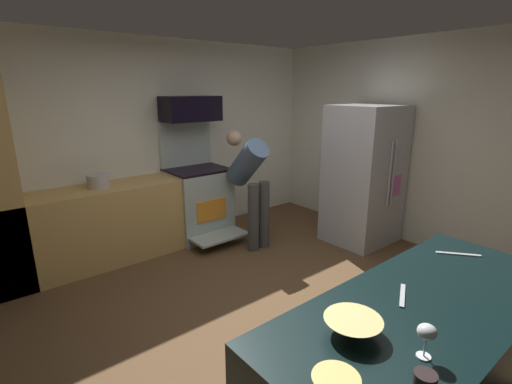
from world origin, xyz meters
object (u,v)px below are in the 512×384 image
Objects in this scene: oven_range at (198,200)px; mixing_bowl_large at (336,384)px; mixing_bowl_small at (353,326)px; refrigerator at (364,175)px; person_cook at (250,179)px; microwave at (191,109)px; stock_pot at (98,181)px; wine_glass_mid at (427,333)px.

mixing_bowl_large is (-1.50, -3.54, 0.41)m from oven_range.
refrigerator is at bearing 34.07° from mixing_bowl_small.
person_cook is 8.00× the size of mixing_bowl_large.
microwave reaches higher than stock_pot.
refrigerator is (1.60, -1.50, 0.38)m from oven_range.
wine_glass_mid reaches higher than mixing_bowl_small.
mixing_bowl_small is (-2.78, -1.88, 0.05)m from refrigerator.
microwave is at bearing 90.00° from oven_range.
mixing_bowl_large is 3.56m from stock_pot.
person_cook is 1.77m from stock_pot.
person_cook reaches higher than stock_pot.
stock_pot is (0.23, 3.55, 0.05)m from mixing_bowl_large.
oven_range is 10.19× the size of wine_glass_mid.
oven_range is 0.86m from person_cook.
refrigerator is at bearing -33.10° from person_cook.
mixing_bowl_small is (-1.18, -3.38, 0.43)m from oven_range.
wine_glass_mid is at bearing -15.92° from mixing_bowl_large.
microwave is at bearing 3.61° from stock_pot.
person_cook is at bearing 60.21° from mixing_bowl_small.
wine_glass_mid is (-1.08, -3.75, -0.71)m from microwave.
mixing_bowl_small is at bearing -108.80° from microwave.
mixing_bowl_large is at bearing -146.62° from refrigerator.
refrigerator is at bearing -27.78° from stock_pot.
stock_pot is at bearing 179.45° from oven_range.
mixing_bowl_large is (-1.86, -2.85, 0.05)m from person_cook.
refrigerator reaches higher than stock_pot.
refrigerator is 1.22× the size of person_cook.
microwave is 3.04× the size of stock_pot.
oven_range is 8.57× the size of mixing_bowl_large.
refrigerator is 3.71m from mixing_bowl_large.
refrigerator reaches higher than person_cook.
stock_pot is (-0.08, 3.39, 0.04)m from mixing_bowl_small.
oven_range is 0.88× the size of refrigerator.
mixing_bowl_small is 3.39m from stock_pot.
person_cook reaches higher than mixing_bowl_small.
person_cook is 3.30m from wine_glass_mid.
mixing_bowl_large is 1.19× the size of wine_glass_mid.
oven_range reaches higher than wine_glass_mid.
oven_range reaches higher than mixing_bowl_small.
microwave reaches higher than person_cook.
microwave is 4.01m from mixing_bowl_large.
mixing_bowl_small is (-1.18, -3.47, -0.79)m from microwave.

